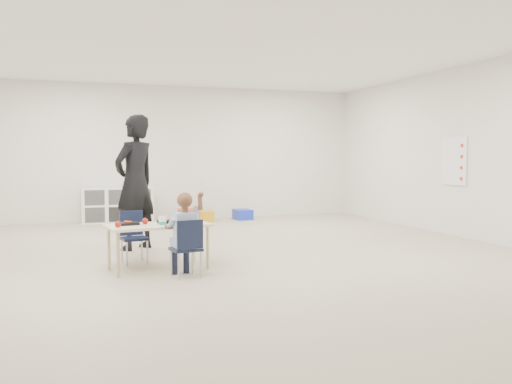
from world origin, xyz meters
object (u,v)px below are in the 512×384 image
object	(u,v)px
adult	(135,182)
cubby_shelf	(118,205)
table	(159,247)
chair_near	(186,248)
child	(186,231)

from	to	relation	value
adult	cubby_shelf	bearing A→B (deg)	-128.16
table	cubby_shelf	distance (m)	4.88
chair_near	table	bearing A→B (deg)	106.35
cubby_shelf	child	bearing A→B (deg)	-86.43
chair_near	child	distance (m)	0.18
table	cubby_shelf	world-z (taller)	cubby_shelf
cubby_shelf	table	bearing A→B (deg)	-88.74
chair_near	cubby_shelf	world-z (taller)	cubby_shelf
table	adult	world-z (taller)	adult
table	cubby_shelf	size ratio (longest dim) A/B	0.89
child	cubby_shelf	distance (m)	5.37
table	chair_near	xyz separation A→B (m)	(0.23, -0.48, 0.05)
table	cubby_shelf	xyz separation A→B (m)	(-0.11, 4.88, 0.08)
table	chair_near	bearing A→B (deg)	-73.65
chair_near	adult	bearing A→B (deg)	90.54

